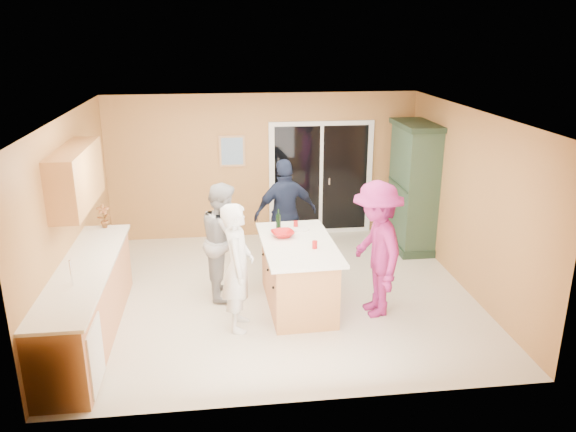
{
  "coord_description": "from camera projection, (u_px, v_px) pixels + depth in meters",
  "views": [
    {
      "loc": [
        -0.77,
        -7.32,
        3.65
      ],
      "look_at": [
        0.15,
        0.1,
        1.15
      ],
      "focal_mm": 35.0,
      "sensor_mm": 36.0,
      "label": 1
    }
  ],
  "objects": [
    {
      "name": "upper_cabinets",
      "position": [
        76.0,
        177.0,
        7.05
      ],
      "size": [
        0.35,
        1.6,
        0.75
      ],
      "primitive_type": "cube",
      "color": "#CD7F4F",
      "rests_on": "wall_left"
    },
    {
      "name": "framed_picture",
      "position": [
        232.0,
        151.0,
        9.9
      ],
      "size": [
        0.46,
        0.04,
        0.56
      ],
      "color": "tan",
      "rests_on": "wall_back"
    },
    {
      "name": "green_hutch",
      "position": [
        413.0,
        188.0,
        9.56
      ],
      "size": [
        0.63,
        1.19,
        2.19
      ],
      "color": "#1F3222",
      "rests_on": "floor"
    },
    {
      "name": "woman_navy",
      "position": [
        286.0,
        214.0,
        8.84
      ],
      "size": [
        1.1,
        0.66,
        1.76
      ],
      "primitive_type": "imported",
      "rotation": [
        0.0,
        0.0,
        3.38
      ],
      "color": "#182036",
      "rests_on": "floor"
    },
    {
      "name": "wall_front",
      "position": [
        306.0,
        287.0,
        5.37
      ],
      "size": [
        5.5,
        0.1,
        2.6
      ],
      "primitive_type": "cube",
      "color": "#ECB061",
      "rests_on": "ground"
    },
    {
      "name": "woman_grey",
      "position": [
        224.0,
        240.0,
        7.88
      ],
      "size": [
        0.66,
        0.83,
        1.66
      ],
      "primitive_type": "imported",
      "rotation": [
        0.0,
        0.0,
        1.62
      ],
      "color": "#A7A7AA",
      "rests_on": "floor"
    },
    {
      "name": "wine_bottle",
      "position": [
        278.0,
        221.0,
        7.99
      ],
      "size": [
        0.07,
        0.07,
        0.3
      ],
      "rotation": [
        0.0,
        0.0,
        0.27
      ],
      "color": "black",
      "rests_on": "kitchen_island"
    },
    {
      "name": "tumbler_far",
      "position": [
        296.0,
        224.0,
        8.07
      ],
      "size": [
        0.08,
        0.08,
        0.09
      ],
      "primitive_type": "cylinder",
      "rotation": [
        0.0,
        0.0,
        -0.37
      ],
      "color": "#AE1314",
      "rests_on": "kitchen_island"
    },
    {
      "name": "sliding_door",
      "position": [
        321.0,
        179.0,
        10.25
      ],
      "size": [
        1.9,
        0.07,
        2.1
      ],
      "color": "white",
      "rests_on": "floor"
    },
    {
      "name": "tulip_vase",
      "position": [
        104.0,
        216.0,
        7.99
      ],
      "size": [
        0.21,
        0.17,
        0.35
      ],
      "primitive_type": "imported",
      "rotation": [
        0.0,
        0.0,
        0.3
      ],
      "color": "#AD1114",
      "rests_on": "left_cabinet_run"
    },
    {
      "name": "serving_bowl",
      "position": [
        283.0,
        234.0,
        7.72
      ],
      "size": [
        0.36,
        0.36,
        0.08
      ],
      "primitive_type": "imported",
      "rotation": [
        0.0,
        0.0,
        0.18
      ],
      "color": "#AE1314",
      "rests_on": "kitchen_island"
    },
    {
      "name": "kitchen_island",
      "position": [
        298.0,
        276.0,
        7.68
      ],
      "size": [
        1.02,
        1.8,
        0.93
      ],
      "rotation": [
        0.0,
        0.0,
        0.04
      ],
      "color": "#CD7F4F",
      "rests_on": "floor"
    },
    {
      "name": "wall_right",
      "position": [
        468.0,
        201.0,
        8.05
      ],
      "size": [
        0.1,
        5.0,
        2.6
      ],
      "primitive_type": "cube",
      "color": "#ECB061",
      "rests_on": "ground"
    },
    {
      "name": "white_plate",
      "position": [
        300.0,
        229.0,
        8.0
      ],
      "size": [
        0.27,
        0.27,
        0.02
      ],
      "primitive_type": "cylinder",
      "rotation": [
        0.0,
        0.0,
        0.06
      ],
      "color": "silver",
      "rests_on": "kitchen_island"
    },
    {
      "name": "tumbler_near",
      "position": [
        315.0,
        245.0,
        7.3
      ],
      "size": [
        0.07,
        0.07,
        0.1
      ],
      "primitive_type": "cylinder",
      "rotation": [
        0.0,
        0.0,
        0.06
      ],
      "color": "#AE1314",
      "rests_on": "kitchen_island"
    },
    {
      "name": "ceiling",
      "position": [
        278.0,
        114.0,
        7.31
      ],
      "size": [
        5.5,
        5.0,
        0.1
      ],
      "primitive_type": "cube",
      "color": "white",
      "rests_on": "wall_back"
    },
    {
      "name": "left_cabinet_run",
      "position": [
        85.0,
        309.0,
        6.72
      ],
      "size": [
        0.65,
        3.05,
        1.24
      ],
      "color": "#CD7F4F",
      "rests_on": "floor"
    },
    {
      "name": "floor",
      "position": [
        279.0,
        294.0,
        8.14
      ],
      "size": [
        5.5,
        5.5,
        0.0
      ],
      "primitive_type": "plane",
      "color": "beige",
      "rests_on": "ground"
    },
    {
      "name": "woman_magenta",
      "position": [
        376.0,
        249.0,
        7.32
      ],
      "size": [
        0.78,
        1.23,
        1.83
      ],
      "primitive_type": "imported",
      "rotation": [
        0.0,
        0.0,
        -1.48
      ],
      "color": "#992168",
      "rests_on": "floor"
    },
    {
      "name": "wall_left",
      "position": [
        71.0,
        216.0,
        7.4
      ],
      "size": [
        0.1,
        5.0,
        2.6
      ],
      "primitive_type": "cube",
      "color": "#ECB061",
      "rests_on": "ground"
    },
    {
      "name": "wall_back",
      "position": [
        263.0,
        166.0,
        10.08
      ],
      "size": [
        5.5,
        0.1,
        2.6
      ],
      "primitive_type": "cube",
      "color": "#ECB061",
      "rests_on": "ground"
    },
    {
      "name": "woman_white",
      "position": [
        238.0,
        267.0,
        6.98
      ],
      "size": [
        0.46,
        0.65,
        1.66
      ],
      "primitive_type": "imported",
      "rotation": [
        0.0,
        0.0,
        1.46
      ],
      "color": "white",
      "rests_on": "floor"
    }
  ]
}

